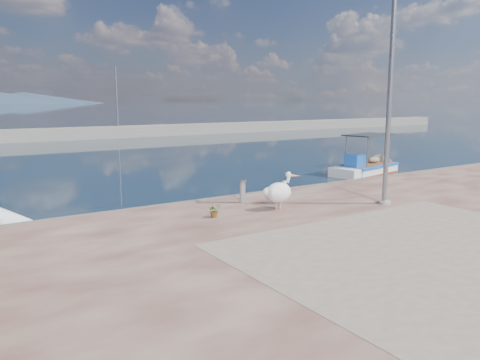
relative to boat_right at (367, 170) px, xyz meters
name	(u,v)px	position (x,y,z in m)	size (l,w,h in m)	color
ground	(315,246)	(-11.13, -8.18, -0.20)	(1400.00, 1400.00, 0.00)	#162635
quay_patch	(436,251)	(-10.13, -11.18, 0.31)	(9.00, 7.00, 0.01)	gray
breakwater	(38,135)	(-11.14, 31.82, 0.41)	(120.00, 2.20, 7.50)	gray
boat_right	(367,170)	(0.00, 0.00, 0.00)	(5.45, 2.69, 2.51)	white
pelican	(279,192)	(-10.59, -5.82, 0.87)	(1.28, 0.81, 1.21)	tan
lamp_post	(388,105)	(-7.07, -7.07, 3.60)	(0.44, 0.96, 7.00)	gray
bollard_near	(243,190)	(-11.00, -4.34, 0.73)	(0.26, 0.26, 0.79)	gray
potted_plant	(214,210)	(-12.83, -5.58, 0.51)	(0.38, 0.33, 0.42)	#33722D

